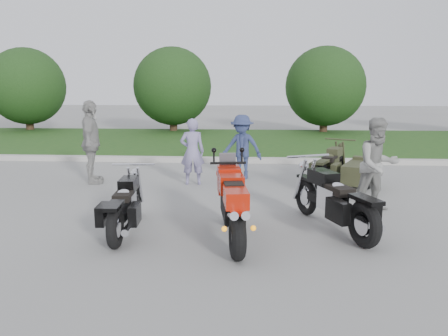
# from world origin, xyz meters

# --- Properties ---
(ground) EXTENTS (80.00, 80.00, 0.00)m
(ground) POSITION_xyz_m (0.00, 0.00, 0.00)
(ground) COLOR #979792
(ground) RESTS_ON ground
(curb) EXTENTS (60.00, 0.30, 0.15)m
(curb) POSITION_xyz_m (0.00, 6.00, 0.07)
(curb) COLOR #B6B4AB
(curb) RESTS_ON ground
(grass_strip) EXTENTS (60.00, 8.00, 0.14)m
(grass_strip) POSITION_xyz_m (0.00, 10.15, 0.07)
(grass_strip) COLOR #3B5E20
(grass_strip) RESTS_ON ground
(tree_far_left) EXTENTS (3.60, 3.60, 4.00)m
(tree_far_left) POSITION_xyz_m (-10.00, 13.50, 2.19)
(tree_far_left) COLOR #3F2B1C
(tree_far_left) RESTS_ON ground
(tree_mid_left) EXTENTS (3.60, 3.60, 4.00)m
(tree_mid_left) POSITION_xyz_m (-3.00, 13.50, 2.19)
(tree_mid_left) COLOR #3F2B1C
(tree_mid_left) RESTS_ON ground
(tree_mid_right) EXTENTS (3.60, 3.60, 4.00)m
(tree_mid_right) POSITION_xyz_m (4.00, 13.50, 2.19)
(tree_mid_right) COLOR #3F2B1C
(tree_mid_right) RESTS_ON ground
(sportbike_red) EXTENTS (0.56, 2.16, 1.03)m
(sportbike_red) POSITION_xyz_m (0.42, -0.65, 0.60)
(sportbike_red) COLOR black
(sportbike_red) RESTS_ON ground
(cruiser_left) EXTENTS (0.44, 2.12, 0.81)m
(cruiser_left) POSITION_xyz_m (-1.29, -0.37, 0.42)
(cruiser_left) COLOR black
(cruiser_left) RESTS_ON ground
(cruiser_right) EXTENTS (1.07, 2.27, 0.92)m
(cruiser_right) POSITION_xyz_m (2.05, -0.08, 0.47)
(cruiser_right) COLOR black
(cruiser_right) RESTS_ON ground
(cruiser_sidecar) EXTENTS (1.58, 2.01, 0.83)m
(cruiser_sidecar) POSITION_xyz_m (2.87, 3.04, 0.39)
(cruiser_sidecar) COLOR black
(cruiser_sidecar) RESTS_ON ground
(person_stripe) EXTENTS (0.61, 0.44, 1.56)m
(person_stripe) POSITION_xyz_m (-0.69, 3.10, 0.78)
(person_stripe) COLOR #847DAA
(person_stripe) RESTS_ON ground
(person_grey) EXTENTS (1.00, 0.88, 1.74)m
(person_grey) POSITION_xyz_m (3.02, 1.15, 0.87)
(person_grey) COLOR gray
(person_grey) RESTS_ON ground
(person_denim) EXTENTS (1.16, 0.87, 1.59)m
(person_denim) POSITION_xyz_m (0.45, 3.79, 0.80)
(person_denim) COLOR navy
(person_denim) RESTS_ON ground
(person_back) EXTENTS (0.76, 1.23, 1.96)m
(person_back) POSITION_xyz_m (-3.08, 3.07, 0.98)
(person_back) COLOR #9C9B97
(person_back) RESTS_ON ground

